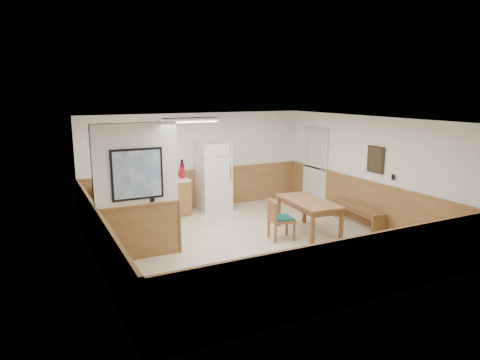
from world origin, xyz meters
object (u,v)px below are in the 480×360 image
dining_bench (358,210)px  soap_bottle (116,180)px  fire_extinguisher (182,170)px  refrigerator (214,177)px  dining_table (309,205)px  dining_chair (277,217)px

dining_bench → soap_bottle: (-4.92, 2.71, 0.67)m
dining_bench → soap_bottle: soap_bottle is taller
fire_extinguisher → soap_bottle: 1.65m
fire_extinguisher → soap_bottle: bearing=-179.5°
refrigerator → dining_table: 2.92m
refrigerator → dining_bench: 3.70m
dining_table → fire_extinguisher: bearing=128.6°
refrigerator → dining_bench: size_ratio=1.08×
dining_table → refrigerator: bearing=116.0°
soap_bottle → dining_bench: bearing=-28.9°
dining_table → dining_chair: bearing=-174.8°
fire_extinguisher → soap_bottle: (-1.64, -0.07, -0.10)m
fire_extinguisher → soap_bottle: fire_extinguisher is taller
refrigerator → fire_extinguisher: 0.85m
dining_chair → fire_extinguisher: bearing=121.9°
dining_table → dining_chair: dining_chair is taller
dining_bench → dining_chair: bearing=-172.6°
refrigerator → soap_bottle: bearing=179.5°
dining_bench → fire_extinguisher: size_ratio=3.43×
dining_bench → dining_chair: (-2.20, -0.02, 0.15)m
soap_bottle → dining_table: bearing=-37.8°
dining_bench → dining_chair: dining_chair is taller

